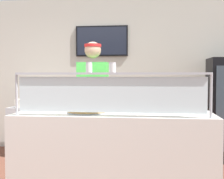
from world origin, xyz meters
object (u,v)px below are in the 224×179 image
pizza_tray (87,111)px  pizza_server (89,109)px  pizza_box_stack (33,103)px  parmesan_shaker (89,68)px  pepper_flake_shaker (113,68)px  worker_figure (93,101)px

pizza_tray → pizza_server: pizza_server is taller
pizza_tray → pizza_box_stack: pizza_tray is taller
pizza_box_stack → parmesan_shaker: bearing=-57.1°
pizza_tray → pizza_box_stack: size_ratio=0.91×
pizza_box_stack → pizza_tray: bearing=-55.1°
pepper_flake_shaker → pizza_box_stack: size_ratio=0.20×
pizza_tray → pizza_server: 0.04m
worker_figure → pizza_box_stack: size_ratio=3.84×
pizza_server → pepper_flake_shaker: size_ratio=3.01×
worker_figure → parmesan_shaker: bearing=-81.6°
worker_figure → pizza_box_stack: bearing=137.8°
pepper_flake_shaker → worker_figure: 1.16m
pizza_tray → parmesan_shaker: bearing=-74.2°
pizza_server → worker_figure: 0.79m
pizza_tray → worker_figure: size_ratio=0.24×
pizza_server → pizza_box_stack: pizza_server is taller
pizza_box_stack → pizza_server: bearing=-54.9°
pizza_tray → pizza_box_stack: 2.31m
worker_figure → pizza_box_stack: worker_figure is taller
pizza_box_stack → pepper_flake_shaker: bearing=-53.1°
pepper_flake_shaker → worker_figure: size_ratio=0.05×
pizza_tray → worker_figure: (-0.08, 0.76, 0.04)m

